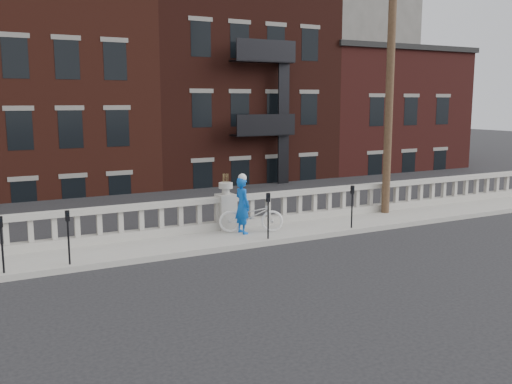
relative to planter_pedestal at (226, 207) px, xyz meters
The scene contains 12 objects.
ground 4.04m from the planter_pedestal, 90.00° to the right, with size 120.00×120.00×0.00m, color black.
sidewalk 1.21m from the planter_pedestal, 90.00° to the right, with size 32.00×2.20×0.15m, color gray.
balustrade 0.19m from the planter_pedestal, ahead, with size 28.00×0.34×1.03m.
planter_pedestal is the anchor object (origin of this frame).
lower_level 19.19m from the planter_pedestal, 88.31° to the left, with size 80.00×44.00×20.80m.
utility_pole 7.61m from the planter_pedestal, ahead, with size 1.60×0.28×10.00m.
parking_meter_a 6.86m from the planter_pedestal, 164.78° to the right, with size 0.10×0.09×1.36m.
parking_meter_b 5.43m from the planter_pedestal, 160.62° to the right, with size 0.10×0.09×1.36m.
parking_meter_c 1.88m from the planter_pedestal, 73.88° to the right, with size 0.10×0.09×1.36m.
parking_meter_d 4.00m from the planter_pedestal, 26.77° to the right, with size 0.10×0.09×1.36m.
bicycle 0.94m from the planter_pedestal, 58.62° to the right, with size 0.69×1.97×1.04m, color silver.
cyclist 0.86m from the planter_pedestal, 78.00° to the right, with size 0.63×0.41×1.73m, color #0B4EB3.
Camera 1 is at (-7.47, -12.07, 4.17)m, focal length 40.00 mm.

